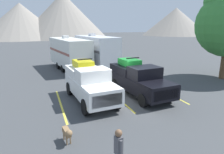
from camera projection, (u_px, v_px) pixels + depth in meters
name	position (u px, v px, depth m)	size (l,w,h in m)	color
ground_plane	(120.00, 100.00, 13.19)	(240.00, 240.00, 0.00)	#3F4244
pickup_truck_a	(89.00, 82.00, 12.88)	(2.50, 5.53, 2.63)	white
pickup_truck_b	(138.00, 78.00, 14.08)	(2.58, 5.74, 2.52)	black
lot_stripe_a	(61.00, 105.00, 12.39)	(0.12, 5.50, 0.01)	gold
lot_stripe_b	(117.00, 97.00, 13.65)	(0.12, 5.50, 0.01)	gold
lot_stripe_c	(164.00, 91.00, 14.92)	(0.12, 5.50, 0.01)	gold
camper_trailer_a	(69.00, 52.00, 21.86)	(3.59, 8.95, 3.67)	silver
camper_trailer_b	(96.00, 50.00, 22.86)	(3.59, 8.40, 3.87)	silver
person_a	(118.00, 150.00, 6.26)	(0.23, 0.37, 1.70)	navy
dog	(67.00, 133.00, 8.26)	(0.35, 0.91, 0.71)	olive
mountain_ridge	(43.00, 21.00, 76.69)	(159.24, 44.81, 16.58)	gray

